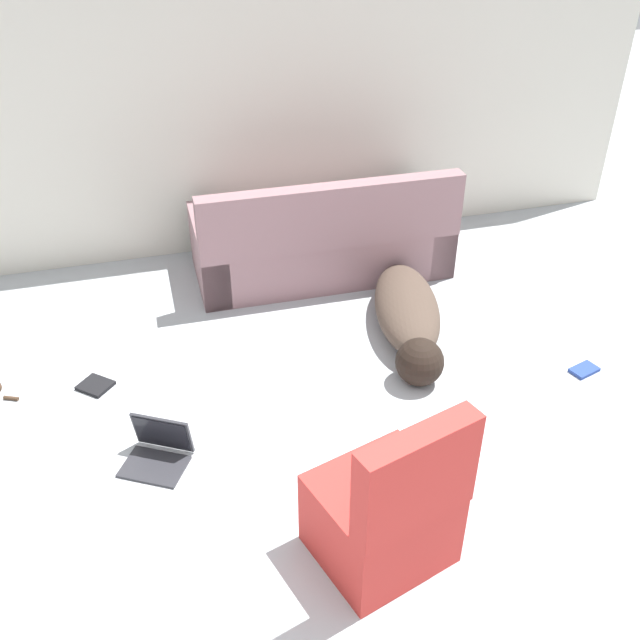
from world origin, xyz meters
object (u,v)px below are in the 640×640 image
dog (409,316)px  laptop_open (159,447)px  couch (322,242)px  book_blue (584,370)px  book_black (95,386)px  side_chair (387,511)px

dog → laptop_open: dog is taller
couch → book_blue: 2.14m
dog → laptop_open: 1.92m
book_black → book_blue: same height
laptop_open → book_black: (-0.34, 0.74, -0.07)m
couch → side_chair: (-0.45, -2.70, 0.04)m
dog → laptop_open: bearing=-52.5°
side_chair → dog: bearing=-131.6°
book_black → side_chair: 2.16m
couch → dog: bearing=109.5°
couch → book_black: couch is taller
laptop_open → dog: bearing=53.7°
side_chair → couch: bearing=-116.4°
couch → side_chair: side_chair is taller
side_chair → laptop_open: bearing=-61.2°
couch → laptop_open: size_ratio=4.47×
book_black → book_blue: 3.12m
book_black → side_chair: bearing=-52.2°
book_blue → couch: bearing=127.1°
book_blue → book_black: bearing=167.3°
laptop_open → book_black: laptop_open is taller
dog → book_blue: (0.94, -0.71, -0.14)m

